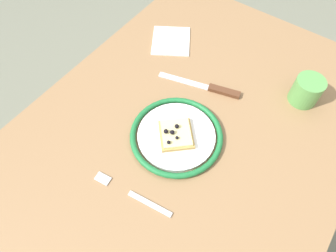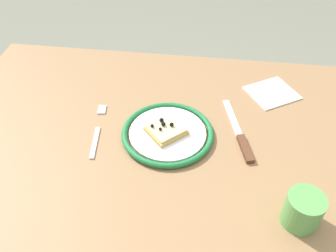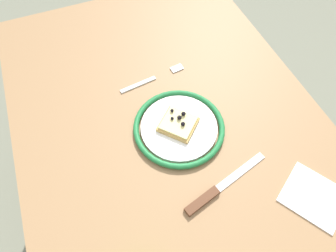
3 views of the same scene
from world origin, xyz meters
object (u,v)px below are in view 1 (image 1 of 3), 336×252
(pizza_slice_near, at_px, (176,134))
(cup, at_px, (306,91))
(plate, at_px, (176,135))
(knife, at_px, (213,88))
(fork, at_px, (132,194))
(napkin, at_px, (171,41))
(dining_table, at_px, (177,160))

(pizza_slice_near, xyz_separation_m, cup, (0.31, -0.21, 0.02))
(plate, bearing_deg, knife, 1.51)
(pizza_slice_near, xyz_separation_m, knife, (0.19, 0.01, -0.02))
(plate, height_order, fork, plate)
(pizza_slice_near, relative_size, cup, 1.57)
(cup, height_order, napkin, cup)
(fork, bearing_deg, cup, -23.34)
(pizza_slice_near, distance_m, knife, 0.19)
(fork, bearing_deg, napkin, 25.14)
(pizza_slice_near, bearing_deg, fork, -179.12)
(fork, distance_m, cup, 0.53)
(fork, bearing_deg, knife, 1.33)
(fork, bearing_deg, dining_table, -2.89)
(dining_table, distance_m, knife, 0.23)
(cup, bearing_deg, dining_table, 147.30)
(pizza_slice_near, xyz_separation_m, fork, (-0.18, -0.00, -0.02))
(cup, xyz_separation_m, napkin, (-0.02, 0.43, -0.04))
(dining_table, relative_size, pizza_slice_near, 9.96)
(pizza_slice_near, bearing_deg, cup, -34.84)
(plate, distance_m, napkin, 0.35)
(pizza_slice_near, xyz_separation_m, napkin, (0.29, 0.22, -0.02))
(cup, bearing_deg, knife, 117.35)
(dining_table, distance_m, pizza_slice_near, 0.12)
(pizza_slice_near, height_order, fork, pizza_slice_near)
(napkin, bearing_deg, knife, -113.78)
(dining_table, height_order, napkin, napkin)
(fork, distance_m, napkin, 0.51)
(cup, distance_m, napkin, 0.43)
(plate, relative_size, knife, 1.00)
(dining_table, relative_size, fork, 5.92)
(pizza_slice_near, distance_m, cup, 0.37)
(pizza_slice_near, height_order, napkin, pizza_slice_near)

